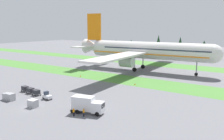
% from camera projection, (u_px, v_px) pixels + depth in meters
% --- Properties ---
extents(ground_plane, '(400.00, 400.00, 0.00)m').
position_uv_depth(ground_plane, '(31.00, 108.00, 55.26)').
color(ground_plane, slate).
extents(grass_strip_near, '(320.00, 13.21, 0.01)m').
position_uv_depth(grass_strip_near, '(121.00, 79.00, 85.17)').
color(grass_strip_near, '#4C8438').
rests_on(grass_strip_near, ground).
extents(grass_strip_far, '(320.00, 13.21, 0.01)m').
position_uv_depth(grass_strip_far, '(166.00, 65.00, 116.14)').
color(grass_strip_far, '#4C8438').
rests_on(grass_strip_far, ground).
extents(airliner, '(58.97, 72.89, 23.48)m').
position_uv_depth(airliner, '(145.00, 50.00, 99.70)').
color(airliner, silver).
rests_on(airliner, ground).
extents(baggage_tug, '(2.75, 1.62, 1.97)m').
position_uv_depth(baggage_tug, '(47.00, 96.00, 61.47)').
color(baggage_tug, silver).
rests_on(baggage_tug, ground).
extents(cargo_dolly_lead, '(2.37, 1.77, 1.55)m').
position_uv_depth(cargo_dolly_lead, '(36.00, 92.00, 64.78)').
color(cargo_dolly_lead, '#A3A3A8').
rests_on(cargo_dolly_lead, ground).
extents(cargo_dolly_second, '(2.37, 1.77, 1.55)m').
position_uv_depth(cargo_dolly_second, '(31.00, 90.00, 66.71)').
color(cargo_dolly_second, '#A3A3A8').
rests_on(cargo_dolly_second, ground).
extents(cargo_dolly_third, '(2.37, 1.77, 1.55)m').
position_uv_depth(cargo_dolly_third, '(25.00, 88.00, 68.63)').
color(cargo_dolly_third, '#A3A3A8').
rests_on(cargo_dolly_third, ground).
extents(catering_truck, '(7.32, 4.09, 3.58)m').
position_uv_depth(catering_truck, '(87.00, 104.00, 51.31)').
color(catering_truck, silver).
rests_on(catering_truck, ground).
extents(ground_crew_marshaller, '(0.53, 0.36, 1.74)m').
position_uv_depth(ground_crew_marshaller, '(84.00, 112.00, 49.61)').
color(ground_crew_marshaller, black).
rests_on(ground_crew_marshaller, ground).
extents(ground_crew_loader, '(0.36, 0.56, 1.74)m').
position_uv_depth(ground_crew_loader, '(74.00, 112.00, 49.86)').
color(ground_crew_loader, black).
rests_on(ground_crew_loader, ground).
extents(uld_container_0, '(2.08, 1.70, 1.76)m').
position_uv_depth(uld_container_0, '(10.00, 97.00, 60.42)').
color(uld_container_0, '#A3A3A8').
rests_on(uld_container_0, ground).
extents(uld_container_1, '(2.09, 1.72, 1.59)m').
position_uv_depth(uld_container_1, '(7.00, 96.00, 61.20)').
color(uld_container_1, '#A3A3A8').
rests_on(uld_container_1, ground).
extents(uld_container_2, '(2.14, 1.78, 1.74)m').
position_uv_depth(uld_container_2, '(33.00, 103.00, 55.38)').
color(uld_container_2, '#A3A3A8').
rests_on(uld_container_2, ground).
extents(taxiway_marker_0, '(0.44, 0.44, 0.54)m').
position_uv_depth(taxiway_marker_0, '(135.00, 84.00, 76.62)').
color(taxiway_marker_0, orange).
rests_on(taxiway_marker_0, ground).
extents(taxiway_marker_1, '(0.44, 0.44, 0.56)m').
position_uv_depth(taxiway_marker_1, '(80.00, 76.00, 89.11)').
color(taxiway_marker_1, orange).
rests_on(taxiway_marker_1, ground).
extents(distant_tree_line, '(146.04, 10.83, 12.42)m').
position_uv_depth(distant_tree_line, '(188.00, 45.00, 146.89)').
color(distant_tree_line, '#4C3823').
rests_on(distant_tree_line, ground).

